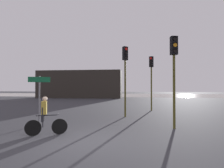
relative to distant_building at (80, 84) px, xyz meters
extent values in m
plane|color=#333338|center=(7.72, -24.85, -2.44)|extent=(120.00, 120.00, 0.00)
cube|color=#9E937F|center=(7.72, 10.00, -2.44)|extent=(80.00, 16.00, 0.01)
cube|color=#2D2823|center=(0.00, 0.00, 0.00)|extent=(15.08, 4.00, 4.88)
cylinder|color=#4C4719|center=(11.54, -22.22, -0.65)|extent=(0.12, 0.12, 3.58)
cube|color=black|center=(11.54, -22.22, 1.59)|extent=(0.36, 0.30, 0.90)
cylinder|color=black|center=(11.57, -22.36, 1.88)|extent=(0.19, 0.07, 0.19)
cube|color=black|center=(11.57, -22.38, 1.99)|extent=(0.21, 0.16, 0.02)
cylinder|color=orange|center=(11.57, -22.36, 1.59)|extent=(0.19, 0.07, 0.19)
cube|color=black|center=(11.57, -22.38, 1.70)|extent=(0.21, 0.16, 0.02)
cylinder|color=black|center=(11.57, -22.36, 1.30)|extent=(0.19, 0.07, 0.19)
cube|color=black|center=(11.57, -22.38, 1.41)|extent=(0.21, 0.16, 0.02)
cylinder|color=#4C4719|center=(11.12, -15.89, -0.60)|extent=(0.12, 0.12, 3.69)
cube|color=black|center=(11.12, -15.89, 1.70)|extent=(0.39, 0.34, 0.90)
cylinder|color=red|center=(11.07, -16.02, 1.99)|extent=(0.19, 0.10, 0.19)
cube|color=black|center=(11.06, -16.04, 2.10)|extent=(0.22, 0.18, 0.02)
cylinder|color=black|center=(11.07, -16.02, 1.70)|extent=(0.19, 0.10, 0.19)
cube|color=black|center=(11.06, -16.04, 1.81)|extent=(0.22, 0.18, 0.02)
cylinder|color=black|center=(11.07, -16.02, 1.41)|extent=(0.19, 0.10, 0.19)
cube|color=black|center=(11.06, -16.04, 1.52)|extent=(0.22, 0.18, 0.02)
cylinder|color=#4C4719|center=(9.04, -19.23, -0.53)|extent=(0.12, 0.12, 3.82)
cube|color=black|center=(9.04, -19.23, 1.83)|extent=(0.40, 0.38, 0.90)
cylinder|color=red|center=(9.12, -19.34, 2.12)|extent=(0.17, 0.14, 0.19)
cube|color=black|center=(9.13, -19.36, 2.23)|extent=(0.22, 0.21, 0.02)
cylinder|color=black|center=(9.12, -19.34, 1.83)|extent=(0.17, 0.14, 0.19)
cube|color=black|center=(9.13, -19.36, 1.94)|extent=(0.22, 0.21, 0.02)
cylinder|color=black|center=(9.12, -19.34, 1.54)|extent=(0.17, 0.14, 0.19)
cube|color=black|center=(9.13, -19.36, 1.65)|extent=(0.22, 0.21, 0.02)
cylinder|color=slate|center=(4.61, -22.23, -1.14)|extent=(0.08, 0.08, 2.60)
cube|color=#116038|center=(4.63, -22.28, -0.03)|extent=(1.01, 0.48, 0.28)
cylinder|color=black|center=(6.43, -23.82, -2.11)|extent=(0.63, 0.28, 0.66)
cylinder|color=black|center=(5.46, -24.21, -2.11)|extent=(0.63, 0.28, 0.66)
cylinder|color=black|center=(5.94, -24.02, -1.61)|extent=(0.80, 0.35, 0.04)
cylinder|color=black|center=(5.81, -24.07, -1.84)|extent=(0.04, 0.04, 0.55)
cylinder|color=black|center=(6.39, -23.84, -1.56)|extent=(0.20, 0.44, 0.03)
cylinder|color=black|center=(5.84, -24.16, -1.56)|extent=(0.11, 0.11, 0.60)
cylinder|color=black|center=(5.77, -23.98, -1.56)|extent=(0.11, 0.11, 0.60)
cube|color=olive|center=(5.85, -24.05, -1.29)|extent=(0.30, 0.35, 0.54)
sphere|color=beige|center=(5.88, -24.04, -0.92)|extent=(0.20, 0.20, 0.20)
camera|label=1|loc=(9.53, -30.99, -0.40)|focal=28.00mm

